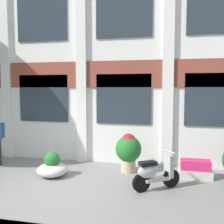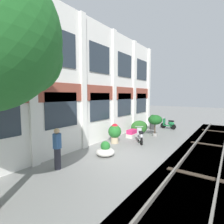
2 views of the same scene
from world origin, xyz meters
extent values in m
plane|color=gray|center=(0.00, 0.00, 0.00)|extent=(80.00, 80.00, 0.00)
cube|color=silver|center=(0.00, 2.94, 3.64)|extent=(17.75, 0.50, 7.28)
cube|color=brown|center=(0.00, 2.67, 3.10)|extent=(17.75, 0.06, 0.90)
cube|color=silver|center=(-2.96, 2.63, 3.64)|extent=(0.36, 0.16, 7.28)
cube|color=silver|center=(0.00, 2.63, 3.64)|extent=(0.36, 0.16, 7.28)
cube|color=silver|center=(2.96, 2.63, 3.64)|extent=(0.36, 0.16, 7.28)
cube|color=#28333D|center=(-1.48, 2.66, 2.25)|extent=(1.89, 0.04, 1.70)
cube|color=#28333D|center=(1.48, 2.66, 2.25)|extent=(1.89, 0.04, 1.70)
cube|color=#28333D|center=(4.44, 2.66, 2.25)|extent=(1.89, 0.04, 1.70)
cube|color=#28333D|center=(-1.48, 2.66, 5.15)|extent=(1.89, 0.04, 1.70)
cube|color=#28333D|center=(1.48, 2.66, 5.15)|extent=(1.89, 0.04, 1.70)
cube|color=#28333D|center=(4.44, 2.66, 5.15)|extent=(1.89, 0.04, 1.70)
cylinder|color=tan|center=(1.80, 1.80, 0.19)|extent=(0.45, 0.45, 0.38)
ellipsoid|color=#236B28|center=(1.80, 1.80, 0.73)|extent=(0.80, 0.80, 0.82)
sphere|color=red|center=(1.80, 1.80, 1.00)|extent=(0.44, 0.44, 0.44)
ellipsoid|color=beige|center=(-0.35, 0.91, 0.19)|extent=(0.91, 0.91, 0.39)
sphere|color=#236B28|center=(-0.35, 0.91, 0.49)|extent=(0.47, 0.47, 0.47)
cube|color=beige|center=(3.80, 1.68, 0.12)|extent=(0.95, 0.52, 0.25)
cube|color=#DB2866|center=(3.80, 1.68, 0.39)|extent=(0.84, 0.43, 0.28)
cylinder|color=black|center=(3.10, 0.79, 0.24)|extent=(0.44, 0.35, 0.48)
cylinder|color=black|center=(2.37, 0.27, 0.24)|extent=(0.44, 0.35, 0.48)
cube|color=#B2B2B7|center=(2.73, 0.52, 0.28)|extent=(0.69, 0.59, 0.08)
ellipsoid|color=#B2B2B7|center=(2.51, 0.37, 0.52)|extent=(0.61, 0.54, 0.36)
cube|color=black|center=(2.51, 0.37, 0.72)|extent=(0.49, 0.43, 0.10)
cube|color=#B2B2B7|center=(3.04, 0.74, 0.58)|extent=(0.26, 0.30, 0.60)
cylinder|color=#B7B7BF|center=(3.05, 0.76, 0.96)|extent=(0.32, 0.43, 0.03)
cylinder|color=#33598C|center=(-2.52, 1.72, 1.19)|extent=(0.09, 0.09, 0.52)
camera|label=1|loc=(3.03, -6.13, 2.60)|focal=42.00mm
camera|label=2|loc=(-6.98, -4.08, 2.97)|focal=28.00mm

